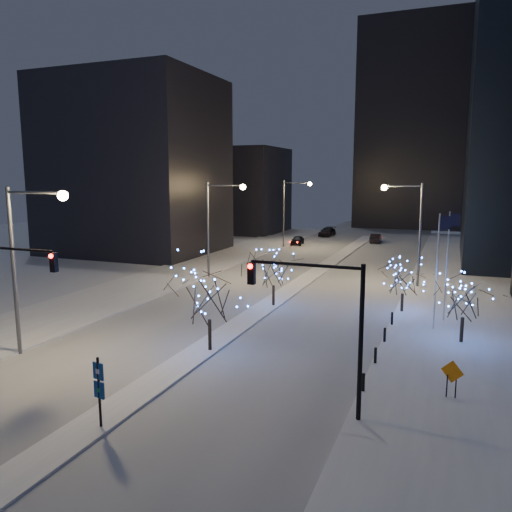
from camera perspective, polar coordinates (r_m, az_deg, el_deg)
The scene contains 25 objects.
ground at distance 26.14m, azimuth -13.01°, elevation -15.05°, with size 160.00×160.00×0.00m, color silver.
road at distance 57.21m, azimuth 7.25°, elevation -1.67°, with size 20.00×130.00×0.02m, color silver.
median at distance 52.46m, azimuth 5.88°, elevation -2.55°, with size 2.00×80.00×0.15m, color white.
east_sidewalk at distance 40.88m, azimuth 22.63°, elevation -6.54°, with size 10.00×90.00×0.15m, color white.
west_sidewalk at distance 49.45m, azimuth -13.27°, elevation -3.46°, with size 8.00×90.00×0.15m, color white.
filler_west_near at distance 72.75m, azimuth -13.70°, elevation 9.91°, with size 22.00×18.00×24.00m, color black.
filler_west_far at distance 98.00m, azimuth -2.40°, elevation 7.53°, with size 18.00×16.00×16.00m, color black.
horizon_block at distance 112.26m, azimuth 18.07°, elevation 13.94°, with size 24.00×14.00×42.00m, color black.
street_lamp_w_near at distance 31.59m, azimuth -24.81°, elevation 0.80°, with size 4.40×0.56×10.00m.
street_lamp_w_mid at distance 51.94m, azimuth -4.48°, elevation 4.52°, with size 4.40×0.56×10.00m.
street_lamp_w_far at distance 75.15m, azimuth 3.96°, elevation 5.91°, with size 4.40×0.56×10.00m.
street_lamp_east at distance 49.81m, azimuth 17.26°, elevation 3.89°, with size 3.90×0.56×10.00m.
traffic_signal_west at distance 30.17m, azimuth -26.69°, elevation -3.03°, with size 5.26×0.43×7.00m.
traffic_signal_east at distance 21.86m, azimuth 7.93°, elevation -6.45°, with size 5.26×0.43×7.00m.
flagpoles at distance 37.20m, azimuth 20.62°, elevation -0.46°, with size 1.35×2.60×8.00m.
bollards at distance 31.35m, azimuth 14.02°, elevation -9.78°, with size 0.16×12.16×0.90m.
car_near at distance 78.35m, azimuth 4.75°, elevation 1.78°, with size 1.68×4.18×1.42m, color black.
car_mid at distance 83.28m, azimuth 13.52°, elevation 2.00°, with size 1.54×4.42×1.46m, color black.
car_far at distance 90.79m, azimuth 8.15°, elevation 2.75°, with size 2.14×5.26×1.53m, color black.
holiday_tree_median_near at distance 30.01m, azimuth -5.38°, elevation -3.90°, with size 5.02×5.02×5.92m.
holiday_tree_median_far at distance 40.52m, azimuth 2.03°, elevation -1.43°, with size 4.34×4.34×4.76m.
holiday_tree_plaza_near at distance 34.14m, azimuth 22.67°, elevation -4.34°, with size 4.43×4.43×4.54m.
holiday_tree_plaza_far at distance 40.37m, azimuth 16.48°, elevation -2.41°, with size 3.44×3.44×4.17m.
wayfinding_sign at distance 22.44m, azimuth -17.52°, elevation -13.96°, with size 0.57×0.18×3.19m.
construction_sign at distance 26.04m, azimuth 21.49°, elevation -12.56°, with size 1.04×0.49×1.84m.
Camera 1 is at (13.84, -19.50, 10.56)m, focal length 35.00 mm.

